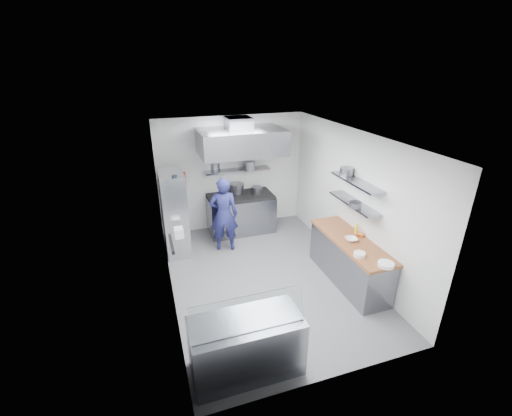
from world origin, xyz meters
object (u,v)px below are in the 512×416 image
object	(u,v)px
gas_range	(241,214)
display_case	(246,346)
chef	(224,215)
wire_rack	(175,213)

from	to	relation	value
gas_range	display_case	xyz separation A→B (m)	(-1.10, -4.10, -0.03)
chef	wire_rack	world-z (taller)	wire_rack
gas_range	chef	xyz separation A→B (m)	(-0.60, -0.75, 0.40)
chef	display_case	bearing A→B (deg)	96.21
gas_range	wire_rack	size ratio (longest dim) A/B	0.86
chef	display_case	size ratio (longest dim) A/B	1.14
wire_rack	display_case	world-z (taller)	wire_rack
wire_rack	chef	bearing A→B (deg)	-13.52
wire_rack	display_case	xyz separation A→B (m)	(0.53, -3.60, -0.50)
display_case	wire_rack	bearing A→B (deg)	98.38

